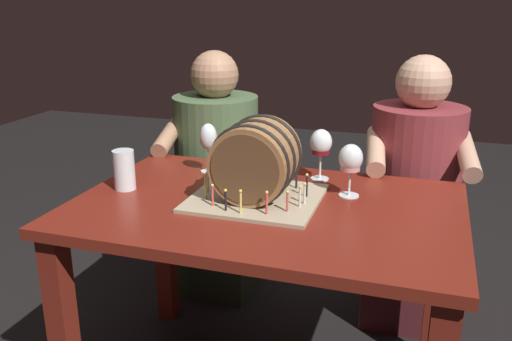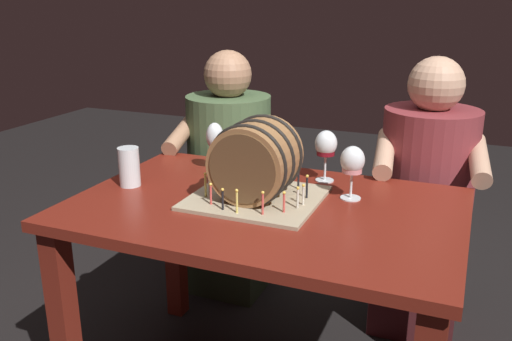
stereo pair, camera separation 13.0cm
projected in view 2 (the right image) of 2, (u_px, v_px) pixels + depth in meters
name	position (u px, v px, depth m)	size (l,w,h in m)	color
dining_table	(265.00, 238.00, 1.79)	(1.23, 0.82, 0.73)	maroon
barrel_cake	(256.00, 164.00, 1.75)	(0.41, 0.38, 0.27)	tan
wine_glass_red	(326.00, 146.00, 1.93)	(0.08, 0.08, 0.19)	white
wine_glass_rose	(352.00, 163.00, 1.76)	(0.08, 0.08, 0.18)	white
wine_glass_empty	(215.00, 138.00, 2.04)	(0.07, 0.07, 0.19)	white
beer_pint	(129.00, 169.00, 1.90)	(0.07, 0.07, 0.14)	white
person_seated_left	(229.00, 180.00, 2.55)	(0.46, 0.53, 1.14)	#2A3A24
person_seated_right	(424.00, 207.00, 2.23)	(0.44, 0.52, 1.15)	#4C1B1E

